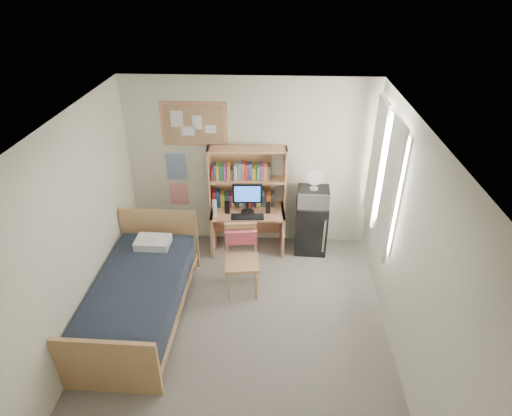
{
  "coord_description": "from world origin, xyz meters",
  "views": [
    {
      "loc": [
        0.39,
        -3.67,
        3.96
      ],
      "look_at": [
        0.14,
        1.2,
        1.09
      ],
      "focal_mm": 30.0,
      "sensor_mm": 36.0,
      "label": 1
    }
  ],
  "objects_px": {
    "speaker_left": "(227,207)",
    "desk_chair": "(242,262)",
    "microwave": "(313,197)",
    "desk": "(248,230)",
    "mini_fridge": "(311,227)",
    "desk_fan": "(315,179)",
    "bed": "(140,300)",
    "monitor": "(247,199)",
    "bulletin_board": "(194,124)",
    "speaker_right": "(268,208)"
  },
  "relations": [
    {
      "from": "mini_fridge",
      "to": "speaker_left",
      "type": "height_order",
      "value": "speaker_left"
    },
    {
      "from": "desk",
      "to": "speaker_right",
      "type": "relative_size",
      "value": 6.54
    },
    {
      "from": "speaker_left",
      "to": "mini_fridge",
      "type": "bearing_deg",
      "value": 1.98
    },
    {
      "from": "microwave",
      "to": "monitor",
      "type": "bearing_deg",
      "value": -173.04
    },
    {
      "from": "desk",
      "to": "speaker_left",
      "type": "relative_size",
      "value": 6.19
    },
    {
      "from": "microwave",
      "to": "desk",
      "type": "bearing_deg",
      "value": -176.62
    },
    {
      "from": "monitor",
      "to": "microwave",
      "type": "relative_size",
      "value": 1.0
    },
    {
      "from": "mini_fridge",
      "to": "monitor",
      "type": "bearing_deg",
      "value": -171.87
    },
    {
      "from": "mini_fridge",
      "to": "desk_chair",
      "type": "bearing_deg",
      "value": -131.26
    },
    {
      "from": "desk",
      "to": "desk_chair",
      "type": "distance_m",
      "value": 1.0
    },
    {
      "from": "bed",
      "to": "monitor",
      "type": "xyz_separation_m",
      "value": [
        1.24,
        1.5,
        0.63
      ]
    },
    {
      "from": "speaker_right",
      "to": "desk",
      "type": "bearing_deg",
      "value": 168.69
    },
    {
      "from": "mini_fridge",
      "to": "desk_fan",
      "type": "distance_m",
      "value": 0.82
    },
    {
      "from": "desk",
      "to": "speaker_right",
      "type": "height_order",
      "value": "speaker_right"
    },
    {
      "from": "bed",
      "to": "monitor",
      "type": "bearing_deg",
      "value": 51.33
    },
    {
      "from": "bed",
      "to": "desk_fan",
      "type": "height_order",
      "value": "desk_fan"
    },
    {
      "from": "bulletin_board",
      "to": "desk_chair",
      "type": "height_order",
      "value": "bulletin_board"
    },
    {
      "from": "desk_chair",
      "to": "speaker_right",
      "type": "xyz_separation_m",
      "value": [
        0.31,
        0.95,
        0.28
      ]
    },
    {
      "from": "bed",
      "to": "speaker_left",
      "type": "distance_m",
      "value": 1.83
    },
    {
      "from": "desk",
      "to": "speaker_left",
      "type": "distance_m",
      "value": 0.53
    },
    {
      "from": "bulletin_board",
      "to": "speaker_right",
      "type": "xyz_separation_m",
      "value": [
        1.07,
        -0.33,
        -1.15
      ]
    },
    {
      "from": "bulletin_board",
      "to": "desk_chair",
      "type": "distance_m",
      "value": 2.06
    },
    {
      "from": "mini_fridge",
      "to": "bed",
      "type": "xyz_separation_m",
      "value": [
        -2.2,
        -1.6,
        -0.11
      ]
    },
    {
      "from": "speaker_left",
      "to": "desk_fan",
      "type": "bearing_deg",
      "value": 1.08
    },
    {
      "from": "desk",
      "to": "microwave",
      "type": "xyz_separation_m",
      "value": [
        0.96,
        0.02,
        0.59
      ]
    },
    {
      "from": "desk_fan",
      "to": "speaker_left",
      "type": "bearing_deg",
      "value": -173.38
    },
    {
      "from": "mini_fridge",
      "to": "bed",
      "type": "height_order",
      "value": "mini_fridge"
    },
    {
      "from": "desk_chair",
      "to": "bed",
      "type": "bearing_deg",
      "value": -161.35
    },
    {
      "from": "monitor",
      "to": "microwave",
      "type": "bearing_deg",
      "value": 1.42
    },
    {
      "from": "desk_chair",
      "to": "speaker_right",
      "type": "relative_size",
      "value": 5.8
    },
    {
      "from": "mini_fridge",
      "to": "desk_fan",
      "type": "bearing_deg",
      "value": -90.0
    },
    {
      "from": "desk",
      "to": "desk_chair",
      "type": "xyz_separation_m",
      "value": [
        -0.01,
        -0.99,
        0.14
      ]
    },
    {
      "from": "desk",
      "to": "microwave",
      "type": "relative_size",
      "value": 2.42
    },
    {
      "from": "speaker_left",
      "to": "desk_fan",
      "type": "distance_m",
      "value": 1.34
    },
    {
      "from": "microwave",
      "to": "speaker_right",
      "type": "bearing_deg",
      "value": -172.4
    },
    {
      "from": "monitor",
      "to": "speaker_left",
      "type": "height_order",
      "value": "monitor"
    },
    {
      "from": "bulletin_board",
      "to": "mini_fridge",
      "type": "relative_size",
      "value": 1.17
    },
    {
      "from": "desk",
      "to": "speaker_left",
      "type": "height_order",
      "value": "speaker_left"
    },
    {
      "from": "desk",
      "to": "monitor",
      "type": "relative_size",
      "value": 2.41
    },
    {
      "from": "desk",
      "to": "desk_fan",
      "type": "distance_m",
      "value": 1.3
    },
    {
      "from": "desk",
      "to": "speaker_right",
      "type": "xyz_separation_m",
      "value": [
        0.3,
        -0.04,
        0.43
      ]
    },
    {
      "from": "bulletin_board",
      "to": "bed",
      "type": "height_order",
      "value": "bulletin_board"
    },
    {
      "from": "bulletin_board",
      "to": "speaker_left",
      "type": "relative_size",
      "value": 5.3
    },
    {
      "from": "desk",
      "to": "desk_fan",
      "type": "bearing_deg",
      "value": -2.15
    },
    {
      "from": "bed",
      "to": "monitor",
      "type": "height_order",
      "value": "monitor"
    },
    {
      "from": "speaker_left",
      "to": "desk_chair",
      "type": "bearing_deg",
      "value": -75.99
    },
    {
      "from": "mini_fridge",
      "to": "microwave",
      "type": "relative_size",
      "value": 1.77
    },
    {
      "from": "bulletin_board",
      "to": "microwave",
      "type": "relative_size",
      "value": 2.07
    },
    {
      "from": "monitor",
      "to": "microwave",
      "type": "distance_m",
      "value": 0.96
    },
    {
      "from": "speaker_left",
      "to": "desk",
      "type": "bearing_deg",
      "value": 11.31
    }
  ]
}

